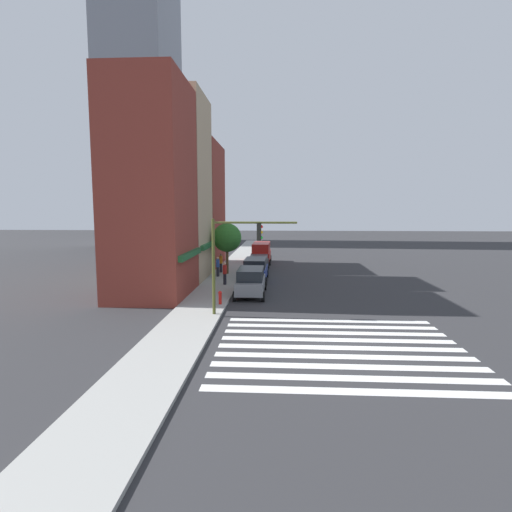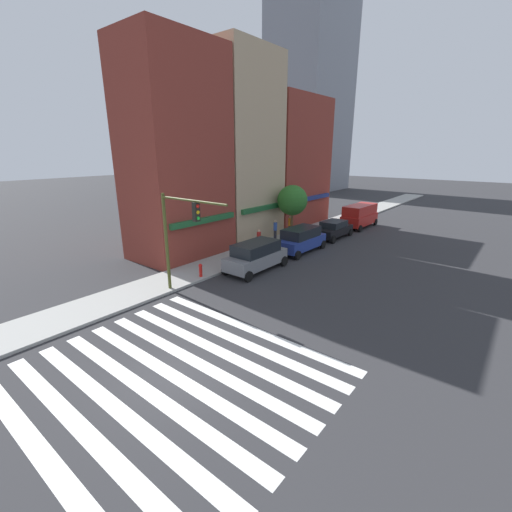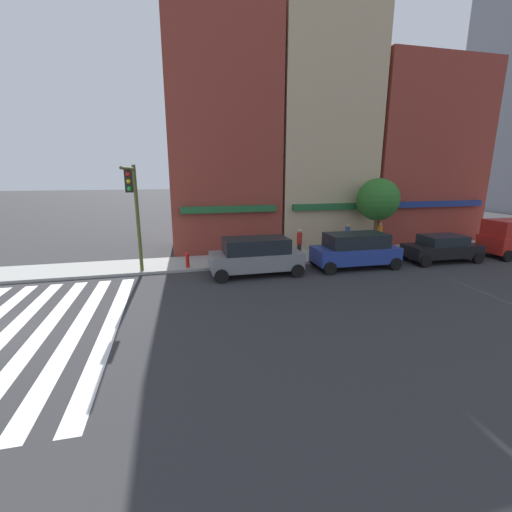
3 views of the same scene
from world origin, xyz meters
The scene contains 11 objects.
sidewalk_left centered at (0.00, 7.50, 0.07)m, with size 120.00×3.00×0.15m.
storefront_row centered at (17.61, 11.50, 7.21)m, with size 22.87×5.30×15.68m.
traffic_signal centered at (4.88, 5.24, 3.85)m, with size 0.32×4.76×5.56m.
suv_grey centered at (10.69, 4.70, 1.03)m, with size 4.71×2.12×1.94m.
suv_blue centered at (16.36, 4.70, 1.03)m, with size 4.73×2.12×1.94m.
sedan_black centered at (22.06, 4.70, 0.84)m, with size 4.44×2.02×1.59m.
pedestrian_red_jacket centered at (13.93, 7.01, 1.07)m, with size 0.32×0.32×1.77m.
pedestrian_orange_vest centered at (20.16, 8.22, 1.07)m, with size 0.32×0.32×1.77m.
pedestrian_blue_shirt centered at (17.72, 8.15, 1.07)m, with size 0.32×0.32×1.77m.
fire_hydrant centered at (7.27, 6.40, 0.61)m, with size 0.24×0.24×0.84m.
street_tree centered at (19.34, 7.50, 3.50)m, with size 2.67×2.67×4.70m.
Camera 3 is at (6.61, -11.94, 5.22)m, focal length 24.00 mm.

